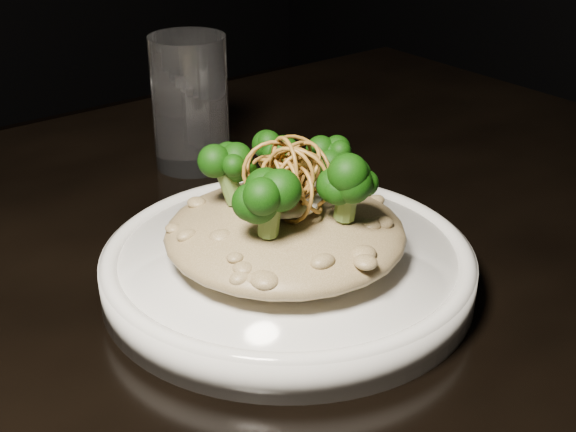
# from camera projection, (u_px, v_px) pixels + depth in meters

# --- Properties ---
(table) EXTENTS (1.10, 0.80, 0.75)m
(table) POSITION_uv_depth(u_px,v_px,m) (223.00, 376.00, 0.61)
(table) COLOR black
(table) RESTS_ON ground
(plate) EXTENTS (0.26, 0.26, 0.03)m
(plate) POSITION_uv_depth(u_px,v_px,m) (288.00, 269.00, 0.56)
(plate) COLOR white
(plate) RESTS_ON table
(risotto) EXTENTS (0.16, 0.16, 0.04)m
(risotto) POSITION_uv_depth(u_px,v_px,m) (285.00, 233.00, 0.54)
(risotto) COLOR brown
(risotto) RESTS_ON plate
(broccoli) EXTENTS (0.13, 0.13, 0.05)m
(broccoli) POSITION_uv_depth(u_px,v_px,m) (289.00, 173.00, 0.53)
(broccoli) COLOR black
(broccoli) RESTS_ON risotto
(cheese) EXTENTS (0.05, 0.05, 0.01)m
(cheese) POSITION_uv_depth(u_px,v_px,m) (284.00, 200.00, 0.53)
(cheese) COLOR white
(cheese) RESTS_ON risotto
(shallots) EXTENTS (0.05, 0.05, 0.03)m
(shallots) POSITION_uv_depth(u_px,v_px,m) (291.00, 169.00, 0.52)
(shallots) COLOR brown
(shallots) RESTS_ON cheese
(drinking_glass) EXTENTS (0.09, 0.09, 0.12)m
(drinking_glass) POSITION_uv_depth(u_px,v_px,m) (190.00, 102.00, 0.74)
(drinking_glass) COLOR white
(drinking_glass) RESTS_ON table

